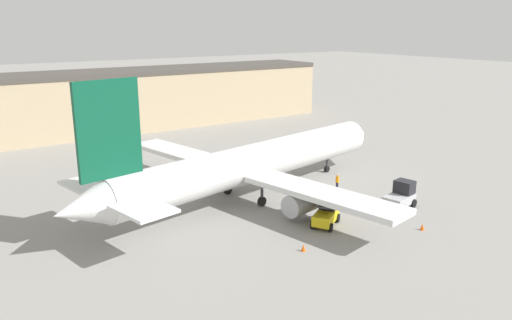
{
  "coord_description": "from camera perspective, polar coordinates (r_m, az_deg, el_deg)",
  "views": [
    {
      "loc": [
        -26.67,
        -39.34,
        16.71
      ],
      "look_at": [
        0.0,
        0.0,
        3.74
      ],
      "focal_mm": 35.0,
      "sensor_mm": 36.0,
      "label": 1
    }
  ],
  "objects": [
    {
      "name": "belt_loader_truck",
      "position": [
        43.48,
        8.08,
        -5.87
      ],
      "size": [
        3.61,
        3.15,
        2.48
      ],
      "rotation": [
        0.0,
        0.0,
        0.56
      ],
      "color": "yellow",
      "rests_on": "ground_plane"
    },
    {
      "name": "safety_cone_near",
      "position": [
        44.45,
        18.48,
        -7.27
      ],
      "size": [
        0.36,
        0.36,
        0.55
      ],
      "color": "#EF590F",
      "rests_on": "ground_plane"
    },
    {
      "name": "ground_crew_worker",
      "position": [
        52.68,
        9.27,
        -2.44
      ],
      "size": [
        0.36,
        0.36,
        1.64
      ],
      "rotation": [
        0.0,
        0.0,
        5.45
      ],
      "color": "#1E2338",
      "rests_on": "ground_plane"
    },
    {
      "name": "safety_cone_far",
      "position": [
        38.69,
        5.44,
        -9.95
      ],
      "size": [
        0.36,
        0.36,
        0.55
      ],
      "color": "#EF590F",
      "rests_on": "ground_plane"
    },
    {
      "name": "ground_plane",
      "position": [
        50.38,
        0.0,
        -4.11
      ],
      "size": [
        400.0,
        400.0,
        0.0
      ],
      "primitive_type": "plane",
      "color": "gray"
    },
    {
      "name": "terminal_building",
      "position": [
        82.93,
        -17.81,
        6.31
      ],
      "size": [
        79.97,
        10.8,
        9.66
      ],
      "color": "tan",
      "rests_on": "ground_plane"
    },
    {
      "name": "baggage_tug",
      "position": [
        48.89,
        16.22,
        -3.94
      ],
      "size": [
        3.41,
        2.72,
        2.49
      ],
      "rotation": [
        0.0,
        0.0,
        0.2
      ],
      "color": "#B2B2B7",
      "rests_on": "ground_plane"
    },
    {
      "name": "airplane",
      "position": [
        48.59,
        -0.89,
        -0.46
      ],
      "size": [
        39.71,
        34.2,
        12.86
      ],
      "rotation": [
        0.0,
        0.0,
        0.2
      ],
      "color": "silver",
      "rests_on": "ground_plane"
    }
  ]
}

